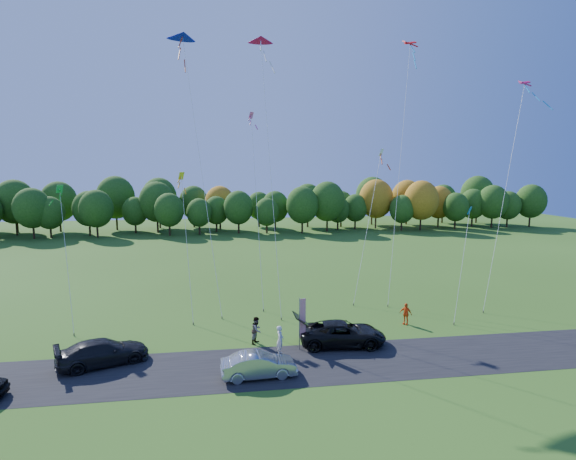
{
  "coord_description": "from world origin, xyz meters",
  "views": [
    {
      "loc": [
        -5.29,
        -29.87,
        11.93
      ],
      "look_at": [
        0.0,
        6.0,
        7.0
      ],
      "focal_mm": 28.0,
      "sensor_mm": 36.0,
      "label": 1
    }
  ],
  "objects": [
    {
      "name": "person_tailgate_b",
      "position": [
        -3.1,
        -0.19,
        0.93
      ],
      "size": [
        1.05,
        1.13,
        1.86
      ],
      "primitive_type": "imported",
      "rotation": [
        0.0,
        0.0,
        1.07
      ],
      "color": "gray",
      "rests_on": "ground"
    },
    {
      "name": "kite_diamond_white",
      "position": [
        8.0,
        9.61,
        6.89
      ],
      "size": [
        4.58,
        5.54,
        14.22
      ],
      "color": "#4C3F33",
      "rests_on": "ground"
    },
    {
      "name": "person_tailgate_a",
      "position": [
        -1.74,
        -2.3,
        0.96
      ],
      "size": [
        0.56,
        0.76,
        1.91
      ],
      "primitive_type": "imported",
      "rotation": [
        0.0,
        0.0,
        1.41
      ],
      "color": "silver",
      "rests_on": "ground"
    },
    {
      "name": "kite_diamond_yellow",
      "position": [
        -8.19,
        6.87,
        5.89
      ],
      "size": [
        1.6,
        5.92,
        12.01
      ],
      "color": "#4C3F33",
      "rests_on": "ground"
    },
    {
      "name": "asphalt_strip",
      "position": [
        0.0,
        -4.0,
        0.01
      ],
      "size": [
        90.0,
        6.0,
        0.01
      ],
      "primitive_type": "cube",
      "color": "black",
      "rests_on": "ground"
    },
    {
      "name": "kite_parafoil_rainbow",
      "position": [
        19.88,
        7.14,
        10.15
      ],
      "size": [
        8.84,
        7.62,
        20.57
      ],
      "color": "#4C3F33",
      "rests_on": "ground"
    },
    {
      "name": "kite_delta_blue",
      "position": [
        -7.09,
        10.06,
        12.51
      ],
      "size": [
        4.56,
        10.46,
        25.67
      ],
      "color": "#4C3F33",
      "rests_on": "ground"
    },
    {
      "name": "person_east",
      "position": [
        8.6,
        1.93,
        0.84
      ],
      "size": [
        0.98,
        0.99,
        1.67
      ],
      "primitive_type": "imported",
      "rotation": [
        0.0,
        0.0,
        -0.8
      ],
      "color": "#F25916",
      "rests_on": "ground"
    },
    {
      "name": "kite_parafoil_orange",
      "position": [
        11.74,
        11.67,
        12.62
      ],
      "size": [
        7.47,
        11.19,
        25.6
      ],
      "color": "#4C3F33",
      "rests_on": "ground"
    },
    {
      "name": "kite_diamond_pink",
      "position": [
        -2.18,
        10.68,
        8.89
      ],
      "size": [
        1.08,
        8.41,
        17.7
      ],
      "color": "#4C3F33",
      "rests_on": "ground"
    },
    {
      "name": "kite_diamond_blue_low",
      "position": [
        13.47,
        2.61,
        4.37
      ],
      "size": [
        3.03,
        3.39,
        9.2
      ],
      "color": "#4C3F33",
      "rests_on": "ground"
    },
    {
      "name": "dark_truck_a",
      "position": [
        -12.72,
        -2.2,
        0.78
      ],
      "size": [
        5.79,
        3.99,
        1.56
      ],
      "primitive_type": "imported",
      "rotation": [
        0.0,
        0.0,
        1.95
      ],
      "color": "black",
      "rests_on": "ground"
    },
    {
      "name": "black_suv",
      "position": [
        2.67,
        -1.37,
        0.81
      ],
      "size": [
        6.07,
        3.23,
        1.63
      ],
      "primitive_type": "imported",
      "rotation": [
        0.0,
        0.0,
        1.48
      ],
      "color": "black",
      "rests_on": "ground"
    },
    {
      "name": "ground",
      "position": [
        0.0,
        0.0,
        0.0
      ],
      "size": [
        160.0,
        160.0,
        0.0
      ],
      "primitive_type": "plane",
      "color": "#2D5215"
    },
    {
      "name": "silver_sedan",
      "position": [
        -3.37,
        -5.3,
        0.72
      ],
      "size": [
        4.44,
        1.81,
        1.43
      ],
      "primitive_type": "imported",
      "rotation": [
        0.0,
        0.0,
        1.64
      ],
      "color": "#A0A1A4",
      "rests_on": "ground"
    },
    {
      "name": "kite_delta_red",
      "position": [
        -1.21,
        8.64,
        12.96
      ],
      "size": [
        2.33,
        9.11,
        24.8
      ],
      "color": "#4C3F33",
      "rests_on": "ground"
    },
    {
      "name": "tree_line",
      "position": [
        0.0,
        55.0,
        0.0
      ],
      "size": [
        116.0,
        12.0,
        10.0
      ],
      "primitive_type": null,
      "color": "#1E4711",
      "rests_on": "ground"
    },
    {
      "name": "feather_flag",
      "position": [
        -0.2,
        -1.63,
        2.15
      ],
      "size": [
        0.46,
        0.17,
        3.54
      ],
      "color": "#999999",
      "rests_on": "ground"
    },
    {
      "name": "kite_diamond_green",
      "position": [
        -17.11,
        5.8,
        5.3
      ],
      "size": [
        2.71,
        5.99,
        11.01
      ],
      "color": "#4C3F33",
      "rests_on": "ground"
    }
  ]
}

